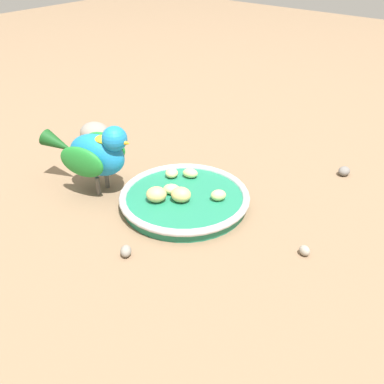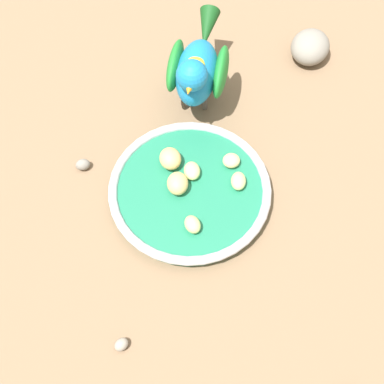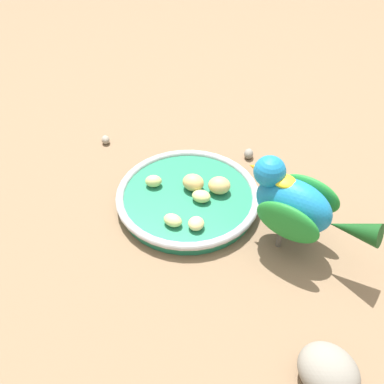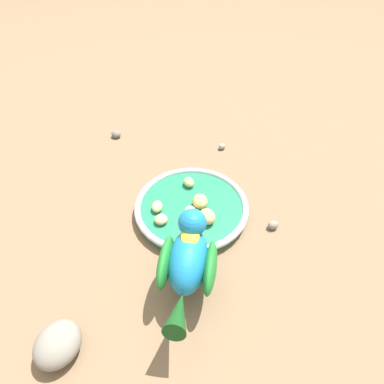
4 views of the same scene
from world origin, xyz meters
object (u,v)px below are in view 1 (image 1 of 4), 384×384
object	(u,v)px
feeding_bowl	(184,199)
apple_piece_5	(156,194)
apple_piece_3	(181,195)
apple_piece_4	(190,173)
apple_piece_0	(172,173)
apple_piece_1	(218,195)
pebble_1	(344,171)
parrot	(95,152)
apple_piece_2	(171,190)
pebble_0	(126,251)
rock_large	(95,133)
pebble_2	(305,251)

from	to	relation	value
feeding_bowl	apple_piece_5	xyz separation A→B (m)	(0.04, -0.03, 0.02)
apple_piece_3	apple_piece_4	bearing A→B (deg)	-151.36
apple_piece_0	apple_piece_3	xyz separation A→B (m)	(0.06, 0.07, 0.00)
apple_piece_1	pebble_1	size ratio (longest dim) A/B	1.07
apple_piece_0	parrot	world-z (taller)	parrot
feeding_bowl	apple_piece_0	size ratio (longest dim) A/B	9.23
parrot	pebble_1	xyz separation A→B (m)	(-0.36, 0.35, -0.07)
apple_piece_0	apple_piece_4	world-z (taller)	same
apple_piece_3	pebble_1	world-z (taller)	apple_piece_3
apple_piece_1	apple_piece_3	distance (m)	0.07
apple_piece_4	apple_piece_2	bearing A→B (deg)	9.55
apple_piece_5	parrot	world-z (taller)	parrot
apple_piece_5	pebble_0	bearing A→B (deg)	21.88
apple_piece_3	apple_piece_0	bearing A→B (deg)	-127.81
apple_piece_3	apple_piece_5	distance (m)	0.04
feeding_bowl	apple_piece_3	bearing A→B (deg)	19.63
rock_large	pebble_1	distance (m)	0.57
apple_piece_2	pebble_1	distance (m)	0.37
apple_piece_2	apple_piece_4	world-z (taller)	same
apple_piece_3	pebble_1	distance (m)	0.36
apple_piece_2	apple_piece_3	world-z (taller)	apple_piece_3
parrot	rock_large	world-z (taller)	parrot
apple_piece_4	parrot	world-z (taller)	parrot
apple_piece_5	pebble_0	world-z (taller)	apple_piece_5
parrot	pebble_1	world-z (taller)	parrot
apple_piece_1	apple_piece_4	distance (m)	0.10
apple_piece_3	pebble_2	size ratio (longest dim) A/B	1.88
apple_piece_1	pebble_0	xyz separation A→B (m)	(0.20, -0.03, -0.02)
apple_piece_5	parrot	bearing A→B (deg)	-82.72
pebble_1	pebble_2	bearing A→B (deg)	11.50
rock_large	pebble_0	bearing A→B (deg)	55.84
apple_piece_4	pebble_2	bearing A→B (deg)	79.73
apple_piece_4	apple_piece_1	bearing A→B (deg)	70.76
apple_piece_1	parrot	world-z (taller)	parrot
apple_piece_2	feeding_bowl	bearing A→B (deg)	112.14
apple_piece_2	pebble_0	world-z (taller)	apple_piece_2
feeding_bowl	rock_large	world-z (taller)	rock_large
apple_piece_3	apple_piece_1	bearing A→B (deg)	132.85
apple_piece_4	pebble_0	xyz separation A→B (m)	(0.23, 0.06, -0.02)
feeding_bowl	apple_piece_4	world-z (taller)	apple_piece_4
apple_piece_3	pebble_0	world-z (taller)	apple_piece_3
apple_piece_0	pebble_0	world-z (taller)	apple_piece_0
pebble_0	pebble_1	xyz separation A→B (m)	(-0.47, 0.16, 0.00)
pebble_0	apple_piece_4	bearing A→B (deg)	-165.70
apple_piece_1	apple_piece_5	size ratio (longest dim) A/B	0.76
apple_piece_3	parrot	xyz separation A→B (m)	(0.05, -0.17, 0.05)
rock_large	pebble_2	xyz separation A→B (m)	(0.06, 0.58, -0.02)
apple_piece_1	apple_piece_2	distance (m)	0.09
apple_piece_5	pebble_0	distance (m)	0.14
pebble_1	pebble_2	distance (m)	0.29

